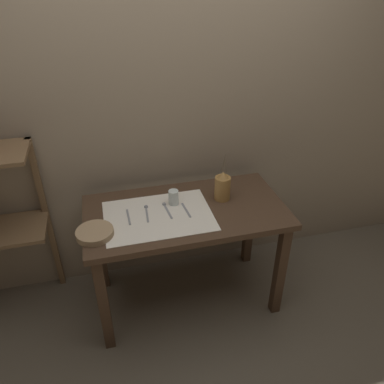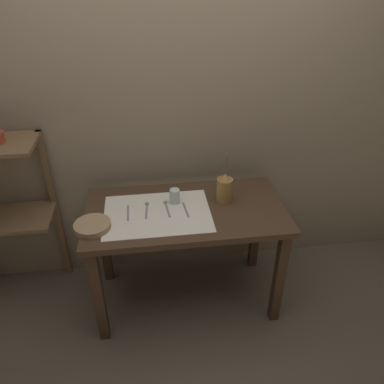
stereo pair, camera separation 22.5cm
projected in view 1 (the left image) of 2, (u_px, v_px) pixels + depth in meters
ground_plane at (187, 296)px, 2.71m from camera, size 12.00×12.00×0.00m
stone_wall_back at (169, 117)px, 2.44m from camera, size 7.00×0.06×2.40m
wooden_table at (186, 224)px, 2.37m from camera, size 1.24×0.65×0.76m
linen_cloth at (158, 216)px, 2.25m from camera, size 0.64×0.46×0.00m
pitcher_with_flowers at (223, 186)px, 2.37m from camera, size 0.10×0.10×0.32m
wooden_bowl at (95, 233)px, 2.08m from camera, size 0.21×0.21×0.04m
glass_tumbler_near at (174, 197)px, 2.33m from camera, size 0.06×0.06×0.09m
knife_center at (129, 217)px, 2.23m from camera, size 0.01×0.16×0.00m
spoon_outer at (146, 209)px, 2.29m from camera, size 0.03×0.17×0.02m
spoon_inner at (165, 207)px, 2.32m from camera, size 0.03×0.17×0.02m
fork_inner at (187, 210)px, 2.29m from camera, size 0.03×0.16×0.00m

